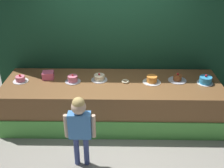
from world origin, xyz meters
The scene contains 12 objects.
ground_plane centered at (0.00, 0.00, 0.00)m, with size 12.00×12.00×0.00m, color gray.
stage_platform centered at (0.00, 0.56, 0.38)m, with size 3.71×1.14×0.75m.
curtain_backdrop centered at (0.00, 1.22, 1.59)m, with size 4.40×0.08×3.18m, color #19472D.
child_figure centered at (-0.42, -0.57, 0.72)m, with size 0.43×0.20×1.12m.
pink_box centered at (-1.13, 0.71, 0.81)m, with size 0.19×0.17×0.12m, color #F4618A.
donut centered at (0.23, 0.58, 0.77)m, with size 0.13×0.13×0.03m, color beige.
cake_far_left centered at (-1.58, 0.58, 0.80)m, with size 0.26×0.26×0.13m.
cake_left centered at (-0.68, 0.59, 0.80)m, with size 0.27×0.27×0.14m.
cake_center_left centered at (-0.23, 0.65, 0.80)m, with size 0.28×0.28×0.13m.
cake_center_right centered at (0.68, 0.59, 0.80)m, with size 0.31×0.31×0.12m.
cake_right centered at (1.13, 0.66, 0.80)m, with size 0.31×0.31×0.14m.
cake_far_right centered at (1.58, 0.56, 0.81)m, with size 0.27×0.27×0.16m.
Camera 1 is at (0.06, -3.58, 2.91)m, focal length 43.84 mm.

